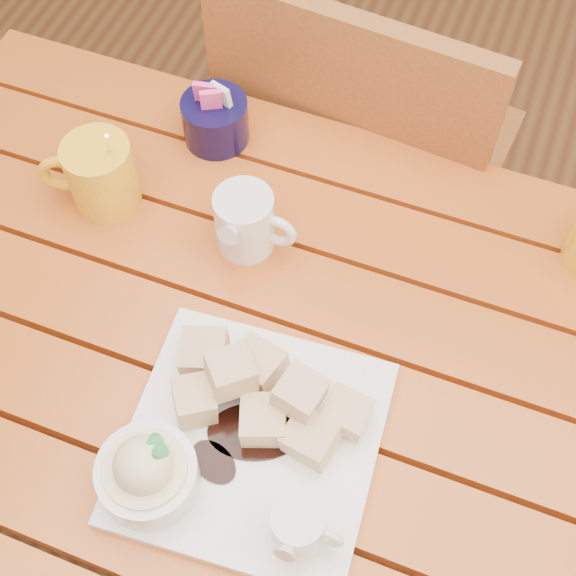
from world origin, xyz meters
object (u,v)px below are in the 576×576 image
at_px(table, 272,400).
at_px(chair_far, 363,164).
at_px(dessert_plate, 227,445).
at_px(coffee_mug_left, 99,174).

bearing_deg(table, chair_far, 94.07).
xyz_separation_m(dessert_plate, chair_far, (-0.04, 0.65, -0.26)).
distance_m(table, coffee_mug_left, 0.37).
bearing_deg(table, dessert_plate, -90.42).
height_order(dessert_plate, chair_far, chair_far).
height_order(table, coffee_mug_left, coffee_mug_left).
distance_m(dessert_plate, chair_far, 0.70).
bearing_deg(chair_far, table, 99.19).
bearing_deg(table, coffee_mug_left, 153.20).
height_order(table, chair_far, chair_far).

